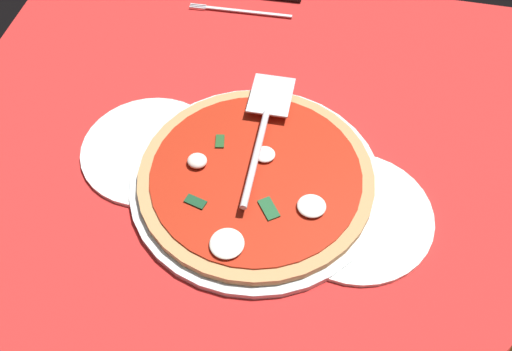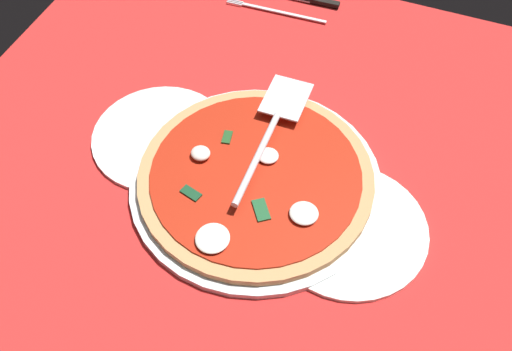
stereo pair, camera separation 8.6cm
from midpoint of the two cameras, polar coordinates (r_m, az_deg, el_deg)
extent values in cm
cube|color=red|center=(88.88, 2.03, -1.09)|extent=(99.76, 99.76, 0.80)
cube|color=white|center=(105.80, 24.59, 4.62)|extent=(6.65, 6.65, 0.10)
cube|color=white|center=(96.70, 23.76, -0.82)|extent=(6.65, 6.65, 0.10)
cube|color=white|center=(88.66, 22.77, -7.30)|extent=(6.65, 6.65, 0.10)
cube|color=white|center=(82.01, 21.57, -14.96)|extent=(6.65, 6.65, 0.10)
cube|color=white|center=(120.17, 22.56, 12.17)|extent=(6.65, 6.65, 0.10)
cube|color=white|center=(109.85, 21.67, 8.08)|extent=(6.65, 6.65, 0.10)
cube|color=white|center=(100.23, 20.62, 3.17)|extent=(6.65, 6.65, 0.10)
cube|color=white|center=(91.54, 19.37, -2.73)|extent=(6.65, 6.65, 0.10)
cube|color=white|center=(84.06, 17.86, -9.76)|extent=(6.65, 6.65, 0.10)
cube|color=white|center=(114.52, 18.93, 11.25)|extent=(6.65, 6.65, 0.10)
cube|color=white|center=(104.49, 17.68, 6.85)|extent=(6.65, 6.65, 0.10)
cube|color=white|center=(95.26, 16.22, 1.54)|extent=(6.65, 6.65, 0.10)
cube|color=white|center=(87.09, 14.47, -4.83)|extent=(6.65, 6.65, 0.10)
cube|color=white|center=(80.31, 12.34, -12.39)|extent=(6.65, 6.65, 0.10)
cube|color=white|center=(119.76, 16.36, 14.14)|extent=(6.65, 6.65, 0.10)
cube|color=white|center=(109.40, 14.96, 10.20)|extent=(6.65, 6.65, 0.10)
cube|color=white|center=(99.74, 13.32, 5.45)|extent=(6.65, 6.65, 0.10)
cube|color=white|center=(91.00, 11.38, -0.26)|extent=(6.65, 6.65, 0.10)
cube|color=white|center=(83.48, 9.06, -7.10)|extent=(6.65, 6.65, 0.10)
cube|color=white|center=(77.52, 6.23, -15.11)|extent=(6.65, 6.65, 0.10)
cube|color=white|center=(114.87, 12.43, 13.23)|extent=(6.65, 6.65, 0.10)
cube|color=white|center=(104.87, 10.66, 8.99)|extent=(6.65, 6.65, 0.10)
cube|color=white|center=(95.67, 8.58, 3.89)|extent=(6.65, 6.65, 0.10)
cube|color=white|center=(87.54, 6.12, -2.22)|extent=(6.65, 6.65, 0.10)
cube|color=white|center=(80.80, 3.17, -9.47)|extent=(6.65, 6.65, 0.10)
cube|color=white|center=(110.56, 8.21, 12.17)|extent=(6.65, 6.65, 0.10)
cube|color=white|center=(101.01, 6.03, 7.63)|extent=(6.65, 6.65, 0.10)
cube|color=white|center=(92.39, 3.48, 2.18)|extent=(6.65, 6.65, 0.10)
cube|color=white|center=(84.99, 0.46, -4.30)|extent=(6.65, 6.65, 0.10)
cube|color=white|center=(79.15, -3.13, -11.86)|extent=(6.65, 6.65, 0.10)
cube|color=white|center=(116.73, 5.96, 15.00)|extent=(6.65, 6.65, 0.10)
cube|color=white|center=(106.91, 3.71, 10.96)|extent=(6.65, 6.65, 0.10)
cube|color=white|center=(97.91, 1.11, 6.12)|extent=(6.65, 6.65, 0.10)
cube|color=white|center=(89.98, -1.93, 0.34)|extent=(6.65, 6.65, 0.10)
cube|color=white|center=(83.43, -5.50, -6.44)|extent=(6.65, 6.65, 0.10)
cube|color=white|center=(78.60, -9.72, -14.17)|extent=(6.65, 6.65, 0.10)
cube|color=white|center=(113.28, 1.60, 13.92)|extent=(6.65, 6.65, 0.10)
cube|color=white|center=(103.98, -1.03, 9.60)|extent=(6.65, 6.65, 0.10)
cube|color=white|center=(95.63, -4.06, 4.47)|extent=(6.65, 6.65, 0.10)
cube|color=white|center=(88.50, -7.58, -1.58)|extent=(6.65, 6.65, 0.10)
cube|color=white|center=(82.91, -11.67, -8.55)|extent=(6.65, 6.65, 0.10)
cube|color=white|center=(110.52, -2.96, 12.68)|extent=(6.65, 6.65, 0.10)
cube|color=white|center=(101.84, -5.96, 8.11)|extent=(6.65, 6.65, 0.10)
cube|color=white|center=(94.25, -9.41, 2.72)|extent=(6.65, 6.65, 0.10)
cube|color=white|center=(88.01, -13.37, -3.53)|extent=(6.65, 6.65, 0.10)
cube|color=white|center=(83.45, -17.91, -10.57)|extent=(6.65, 6.65, 0.10)
cube|color=white|center=(117.45, -4.70, 15.39)|extent=(6.65, 6.65, 0.10)
cube|color=white|center=(108.51, -7.67, 11.31)|extent=(6.65, 6.65, 0.10)
cube|color=white|center=(100.54, -11.03, 6.51)|extent=(6.65, 6.65, 0.10)
cube|color=white|center=(93.79, -14.85, 0.92)|extent=(6.65, 6.65, 0.10)
cube|color=white|center=(88.53, -19.18, -5.44)|extent=(6.65, 6.65, 0.10)
cube|color=white|center=(115.57, -9.20, 14.12)|extent=(6.65, 6.65, 0.10)
cube|color=white|center=(107.29, -12.47, 9.82)|extent=(6.65, 6.65, 0.10)
cube|color=white|center=(100.11, -16.15, 4.82)|extent=(6.65, 6.65, 0.10)
cube|color=white|center=(94.27, -20.28, -0.90)|extent=(6.65, 6.65, 0.10)
cube|color=white|center=(114.42, -13.76, 12.73)|extent=(6.65, 6.65, 0.10)
cube|color=white|center=(106.89, -17.31, 8.25)|extent=(6.65, 6.65, 0.10)
cube|color=white|center=(121.86, -14.93, 15.29)|extent=(6.65, 6.65, 0.10)
cube|color=white|center=(114.04, -18.34, 11.25)|extent=(6.65, 6.65, 0.10)
cylinder|color=silver|center=(87.74, 2.81, -0.85)|extent=(36.50, 36.50, 1.38)
cylinder|color=white|center=(85.13, 11.58, -5.20)|extent=(21.91, 21.91, 1.00)
cylinder|color=white|center=(93.79, -6.39, 3.43)|extent=(21.04, 21.04, 1.00)
cylinder|color=tan|center=(86.70, 2.85, -0.35)|extent=(33.91, 33.91, 1.21)
cylinder|color=#AE210E|center=(86.09, 2.87, -0.05)|extent=(30.34, 30.34, 0.30)
ellipsoid|color=white|center=(82.08, 7.55, -3.75)|extent=(3.99, 3.89, 1.03)
ellipsoid|color=white|center=(87.45, 3.96, 1.70)|extent=(3.13, 3.03, 0.93)
ellipsoid|color=white|center=(87.57, -2.33, 2.13)|extent=(2.88, 2.75, 1.37)
ellipsoid|color=white|center=(79.34, -0.97, -6.16)|extent=(4.59, 4.73, 0.97)
cube|color=#204D22|center=(89.88, 0.00, 3.46)|extent=(1.73, 2.65, 0.30)
cube|color=#144124|center=(83.80, -3.24, -1.87)|extent=(3.21, 2.15, 0.30)
cube|color=#1C542C|center=(82.25, 3.50, -3.46)|extent=(3.58, 3.93, 0.30)
cube|color=silver|center=(93.84, 5.51, 7.14)|extent=(6.59, 8.45, 0.30)
cylinder|color=silver|center=(85.35, 3.00, 1.51)|extent=(1.38, 17.37, 1.00)
cube|color=silver|center=(117.21, 5.21, 15.48)|extent=(17.97, 12.19, 0.60)
cube|color=silver|center=(114.97, 4.86, 14.91)|extent=(16.15, 1.32, 0.25)
cube|color=silver|center=(117.39, 0.27, 16.04)|extent=(3.01, 0.35, 0.25)
cube|color=silver|center=(117.06, 0.19, 15.91)|extent=(3.01, 0.35, 0.25)
cube|color=silver|center=(116.73, 0.12, 15.79)|extent=(3.01, 0.35, 0.25)
cube|color=black|center=(117.96, 8.24, 15.84)|extent=(7.34, 1.52, 0.80)
camera|label=1|loc=(0.04, -87.13, 3.83)|focal=42.46mm
camera|label=2|loc=(0.04, 92.87, -3.83)|focal=42.46mm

